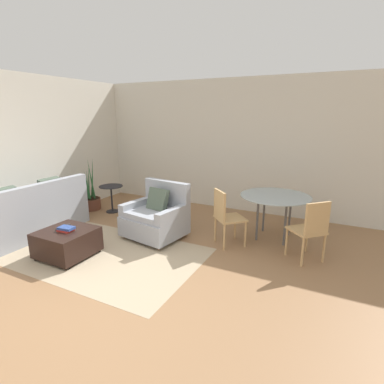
% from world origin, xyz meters
% --- Properties ---
extents(ground_plane, '(20.00, 20.00, 0.00)m').
position_xyz_m(ground_plane, '(0.00, 0.00, 0.00)').
color(ground_plane, '#936B47').
extents(wall_back, '(12.00, 0.06, 2.75)m').
position_xyz_m(wall_back, '(0.00, 3.79, 1.38)').
color(wall_back, beige).
rests_on(wall_back, ground_plane).
extents(wall_left, '(0.06, 12.00, 2.75)m').
position_xyz_m(wall_left, '(-2.89, 1.50, 1.38)').
color(wall_left, beige).
rests_on(wall_left, ground_plane).
extents(area_rug, '(3.00, 1.84, 0.01)m').
position_xyz_m(area_rug, '(-0.74, 0.77, 0.00)').
color(area_rug, tan).
rests_on(area_rug, ground_plane).
extents(couch, '(0.85, 2.07, 0.94)m').
position_xyz_m(couch, '(-2.34, 0.73, 0.32)').
color(couch, '#999EA8').
rests_on(couch, ground_plane).
extents(armchair, '(1.04, 0.94, 0.92)m').
position_xyz_m(armchair, '(-0.35, 1.70, 0.35)').
color(armchair, '#999EA8').
rests_on(armchair, ground_plane).
extents(ottoman, '(0.72, 0.72, 0.40)m').
position_xyz_m(ottoman, '(-1.12, 0.50, 0.22)').
color(ottoman, black).
rests_on(ottoman, ground_plane).
extents(book_stack, '(0.23, 0.17, 0.06)m').
position_xyz_m(book_stack, '(-1.10, 0.48, 0.43)').
color(book_stack, '#B72D28').
rests_on(book_stack, ottoman).
extents(tv_remote_primary, '(0.10, 0.14, 0.01)m').
position_xyz_m(tv_remote_primary, '(-1.22, 0.49, 0.41)').
color(tv_remote_primary, black).
rests_on(tv_remote_primary, ottoman).
extents(tv_remote_secondary, '(0.07, 0.15, 0.01)m').
position_xyz_m(tv_remote_secondary, '(-1.28, 0.63, 0.41)').
color(tv_remote_secondary, '#333338').
rests_on(tv_remote_secondary, ottoman).
extents(potted_plant, '(0.43, 0.43, 1.15)m').
position_xyz_m(potted_plant, '(-2.50, 2.33, 0.19)').
color(potted_plant, brown).
rests_on(potted_plant, ground_plane).
extents(side_table, '(0.49, 0.49, 0.57)m').
position_xyz_m(side_table, '(-1.94, 2.39, 0.41)').
color(side_table, black).
rests_on(side_table, ground_plane).
extents(dining_table, '(1.14, 1.14, 0.74)m').
position_xyz_m(dining_table, '(1.43, 2.53, 0.66)').
color(dining_table, '#99A8AD').
rests_on(dining_table, ground_plane).
extents(dining_chair_near_left, '(0.59, 0.59, 0.90)m').
position_xyz_m(dining_chair_near_left, '(0.80, 1.90, 0.52)').
color(dining_chair_near_left, tan).
rests_on(dining_chair_near_left, ground_plane).
extents(dining_chair_near_right, '(0.59, 0.59, 0.90)m').
position_xyz_m(dining_chair_near_right, '(2.06, 1.90, 0.52)').
color(dining_chair_near_right, tan).
rests_on(dining_chair_near_right, ground_plane).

